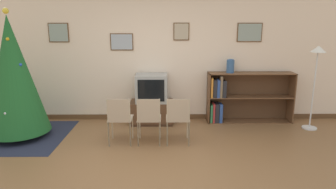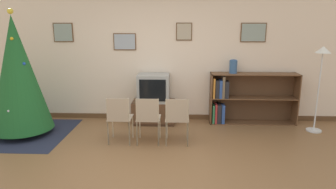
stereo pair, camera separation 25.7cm
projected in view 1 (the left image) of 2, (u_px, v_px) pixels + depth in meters
ground_plane at (148, 173)px, 4.14m from camera, size 24.00×24.00×0.00m
wall_back at (154, 56)px, 6.18m from camera, size 8.93×0.11×2.70m
area_rug at (21, 136)px, 5.46m from camera, size 1.64×1.72×0.01m
christmas_tree at (13, 75)px, 5.19m from camera, size 1.07×1.07×2.25m
tv_console at (152, 112)px, 6.14m from camera, size 0.86×0.50×0.46m
television at (152, 88)px, 6.02m from camera, size 0.63×0.49×0.55m
folding_chair_left at (120, 118)px, 5.00m from camera, size 0.40×0.40×0.82m
folding_chair_center at (149, 118)px, 5.01m from camera, size 0.40×0.40×0.82m
folding_chair_right at (178, 118)px, 5.01m from camera, size 0.40×0.40×0.82m
bookshelf at (236, 97)px, 6.18m from camera, size 1.74×0.36×1.04m
vase at (230, 66)px, 6.01m from camera, size 0.15×0.15×0.27m
standing_lamp at (316, 66)px, 5.58m from camera, size 0.28×0.28×1.61m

